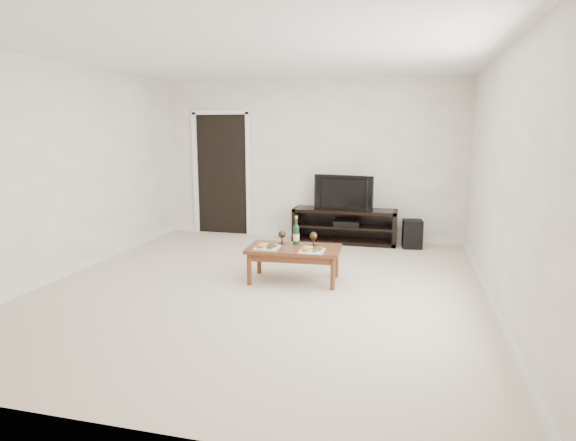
{
  "coord_description": "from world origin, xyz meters",
  "views": [
    {
      "loc": [
        1.61,
        -5.08,
        1.8
      ],
      "look_at": [
        0.19,
        0.54,
        0.7
      ],
      "focal_mm": 30.0,
      "sensor_mm": 36.0,
      "label": 1
    }
  ],
  "objects_px": {
    "television": "(345,192)",
    "coffee_table": "(294,264)",
    "media_console": "(344,226)",
    "subwoofer": "(412,234)"
  },
  "relations": [
    {
      "from": "subwoofer",
      "to": "coffee_table",
      "type": "bearing_deg",
      "value": -130.29
    },
    {
      "from": "television",
      "to": "coffee_table",
      "type": "relative_size",
      "value": 0.87
    },
    {
      "from": "television",
      "to": "subwoofer",
      "type": "bearing_deg",
      "value": 5.05
    },
    {
      "from": "television",
      "to": "coffee_table",
      "type": "xyz_separation_m",
      "value": [
        -0.32,
        -2.16,
        -0.62
      ]
    },
    {
      "from": "television",
      "to": "media_console",
      "type": "bearing_deg",
      "value": 0.0
    },
    {
      "from": "television",
      "to": "coffee_table",
      "type": "height_order",
      "value": "television"
    },
    {
      "from": "media_console",
      "to": "television",
      "type": "relative_size",
      "value": 1.72
    },
    {
      "from": "coffee_table",
      "to": "television",
      "type": "bearing_deg",
      "value": 81.7
    },
    {
      "from": "television",
      "to": "coffee_table",
      "type": "distance_m",
      "value": 2.27
    },
    {
      "from": "media_console",
      "to": "coffee_table",
      "type": "distance_m",
      "value": 2.19
    }
  ]
}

